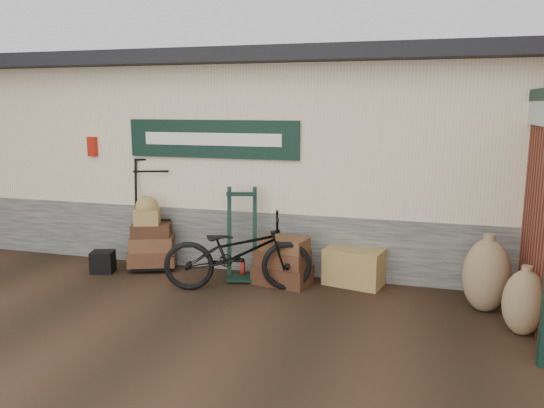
# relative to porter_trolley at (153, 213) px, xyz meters

# --- Properties ---
(ground) EXTENTS (80.00, 80.00, 0.00)m
(ground) POSITION_rel_porter_trolley_xyz_m (1.24, -0.85, -0.83)
(ground) COLOR black
(ground) RESTS_ON ground
(station_building) EXTENTS (14.40, 4.10, 3.20)m
(station_building) POSITION_rel_porter_trolley_xyz_m (1.24, 1.89, 0.78)
(station_building) COLOR #4C4C47
(station_building) RESTS_ON ground
(porter_trolley) EXTENTS (1.00, 0.87, 1.67)m
(porter_trolley) POSITION_rel_porter_trolley_xyz_m (0.00, 0.00, 0.00)
(porter_trolley) COLOR black
(porter_trolley) RESTS_ON ground
(green_barrow) EXTENTS (0.55, 0.50, 1.30)m
(green_barrow) POSITION_rel_porter_trolley_xyz_m (1.49, -0.20, -0.18)
(green_barrow) COLOR black
(green_barrow) RESTS_ON ground
(suitcase_stack) EXTENTS (0.83, 0.62, 0.67)m
(suitcase_stack) POSITION_rel_porter_trolley_xyz_m (2.10, -0.26, -0.50)
(suitcase_stack) COLOR #3D2713
(suitcase_stack) RESTS_ON ground
(wicker_hamper) EXTENTS (0.86, 0.65, 0.50)m
(wicker_hamper) POSITION_rel_porter_trolley_xyz_m (3.06, 0.00, -0.58)
(wicker_hamper) COLOR olive
(wicker_hamper) RESTS_ON ground
(black_trunk) EXTENTS (0.38, 0.35, 0.32)m
(black_trunk) POSITION_rel_porter_trolley_xyz_m (-0.58, -0.50, -0.68)
(black_trunk) COLOR black
(black_trunk) RESTS_ON ground
(bicycle) EXTENTS (1.21, 2.08, 1.14)m
(bicycle) POSITION_rel_porter_trolley_xyz_m (1.60, -0.66, -0.26)
(bicycle) COLOR black
(bicycle) RESTS_ON ground
(burlap_sack_left) EXTENTS (0.64, 0.57, 0.89)m
(burlap_sack_left) POSITION_rel_porter_trolley_xyz_m (4.69, -0.55, -0.39)
(burlap_sack_left) COLOR olive
(burlap_sack_left) RESTS_ON ground
(burlap_sack_right) EXTENTS (0.53, 0.47, 0.72)m
(burlap_sack_right) POSITION_rel_porter_trolley_xyz_m (5.01, -1.15, -0.47)
(burlap_sack_right) COLOR olive
(burlap_sack_right) RESTS_ON ground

